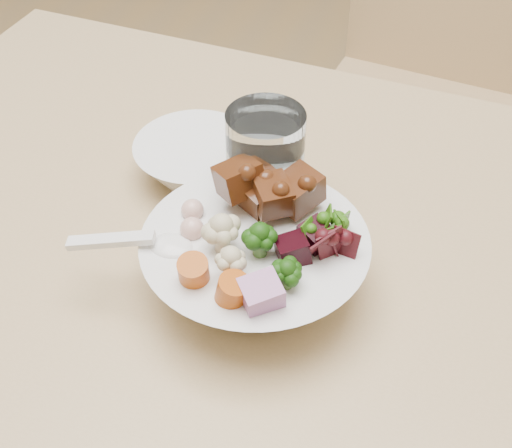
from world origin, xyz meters
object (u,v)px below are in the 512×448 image
chair_far (441,89)px  water_glass (265,174)px  dining_table (420,370)px  food_bowl (257,260)px  side_bowl (196,161)px

chair_far → water_glass: chair_far is taller
dining_table → water_glass: (-0.20, 0.09, 0.13)m
dining_table → food_bowl: bearing=-175.7°
dining_table → side_bowl: bearing=158.4°
dining_table → water_glass: size_ratio=10.85×
chair_far → food_bowl: 0.71m
dining_table → side_bowl: size_ratio=10.62×
water_glass → side_bowl: 0.11m
dining_table → food_bowl: 0.20m
chair_far → food_bowl: size_ratio=4.27×
chair_far → side_bowl: (-0.23, -0.54, 0.18)m
chair_far → water_glass: bearing=-97.0°
chair_far → food_bowl: chair_far is taller
dining_table → chair_far: (-0.06, 0.67, -0.09)m
chair_far → dining_table: bearing=-78.8°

